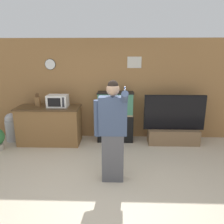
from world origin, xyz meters
TOP-DOWN VIEW (x-y plane):
  - ground_plane at (0.00, 0.00)m, footprint 18.00×18.00m
  - wall_back_paneled at (-0.00, 2.62)m, footprint 10.00×0.08m
  - counter_island at (-1.46, 2.08)m, footprint 1.55×0.66m
  - microwave at (-1.22, 2.10)m, footprint 0.49×0.34m
  - knife_block at (-1.73, 2.14)m, footprint 0.11×0.09m
  - aquarium_on_stand at (0.20, 2.31)m, footprint 0.91×0.40m
  - tv_on_stand at (1.66, 2.13)m, footprint 1.51×0.40m
  - person_standing at (0.17, 0.43)m, footprint 0.57×0.43m
  - trash_bin at (-2.50, 2.22)m, footprint 0.34×0.34m

SIDE VIEW (x-z plane):
  - ground_plane at x=0.00m, z-range 0.00..0.00m
  - tv_on_stand at x=1.66m, z-range -0.26..0.99m
  - trash_bin at x=-2.50m, z-range 0.01..0.75m
  - counter_island at x=-1.46m, z-range 0.00..0.95m
  - aquarium_on_stand at x=0.20m, z-range 0.00..1.29m
  - person_standing at x=0.17m, z-range 0.04..1.84m
  - knife_block at x=-1.73m, z-range 0.91..1.24m
  - microwave at x=-1.22m, z-range 0.95..1.24m
  - wall_back_paneled at x=0.00m, z-range 0.00..2.60m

